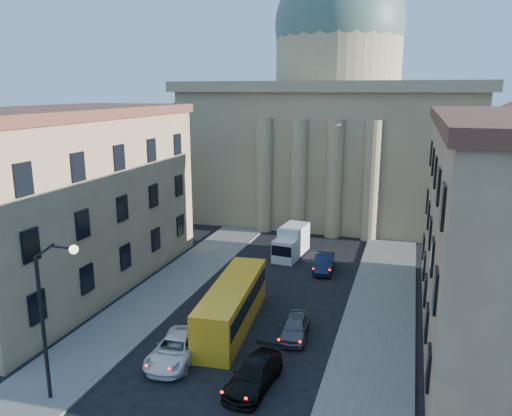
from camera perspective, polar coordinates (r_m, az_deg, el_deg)
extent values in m
cube|color=#5B5954|center=(37.98, -13.84, -11.93)|extent=(5.00, 60.00, 0.15)
cube|color=#5B5954|center=(33.22, 13.26, -15.77)|extent=(5.00, 60.00, 0.15)
cube|color=#8E7B57|center=(68.30, 9.00, 6.43)|extent=(34.00, 26.00, 16.00)
cube|color=#8E7B57|center=(67.83, 9.26, 13.49)|extent=(35.50, 27.50, 1.20)
cylinder|color=#8E7B57|center=(67.94, 9.38, 16.53)|extent=(16.00, 16.00, 8.00)
sphere|color=#4E6A5D|center=(68.29, 9.52, 19.88)|extent=(16.40, 16.40, 16.40)
cube|color=#8E7B57|center=(72.85, -7.93, 4.91)|extent=(13.00, 13.00, 11.00)
cone|color=#512E23|center=(72.14, -8.13, 10.81)|extent=(26.02, 26.02, 4.00)
cube|color=#8E7B57|center=(66.86, 26.75, 2.85)|extent=(13.00, 13.00, 11.00)
cylinder|color=#8E7B57|center=(57.01, 0.94, 3.72)|extent=(1.80, 1.80, 13.00)
cylinder|color=#8E7B57|center=(56.02, 4.87, 3.50)|extent=(1.80, 1.80, 13.00)
cylinder|color=#8E7B57|center=(55.31, 8.92, 3.26)|extent=(1.80, 1.80, 13.00)
cylinder|color=#8E7B57|center=(54.87, 13.06, 2.99)|extent=(1.80, 1.80, 13.00)
cube|color=tan|center=(43.63, -21.23, 0.47)|extent=(11.00, 26.00, 14.00)
cube|color=#512E23|center=(42.72, -22.06, 10.06)|extent=(11.60, 26.60, 0.80)
cylinder|color=black|center=(28.54, -23.12, -12.77)|extent=(0.20, 0.20, 8.00)
cylinder|color=black|center=(26.64, -23.07, -4.55)|extent=(1.30, 0.12, 0.96)
cylinder|color=black|center=(25.93, -21.44, -4.18)|extent=(1.30, 0.12, 0.12)
sphere|color=white|center=(25.49, -20.11, -4.48)|extent=(0.44, 0.44, 0.44)
imported|color=white|center=(31.77, -9.15, -15.63)|extent=(2.86, 5.53, 1.49)
imported|color=black|center=(29.01, -0.24, -18.51)|extent=(2.55, 5.23, 1.47)
imported|color=#535358|center=(34.14, 4.47, -13.36)|extent=(2.08, 4.38, 1.44)
imported|color=black|center=(45.95, 7.81, -6.20)|extent=(1.97, 4.76, 1.53)
cube|color=gold|center=(35.16, -2.70, -11.01)|extent=(3.50, 11.21, 3.11)
cube|color=black|center=(34.95, -2.71, -10.26)|extent=(3.51, 10.62, 1.10)
cylinder|color=black|center=(32.46, -6.33, -15.35)|extent=(0.39, 1.03, 1.00)
cylinder|color=black|center=(31.94, -2.78, -15.79)|extent=(0.39, 1.03, 1.00)
cylinder|color=black|center=(39.36, -2.60, -9.92)|extent=(0.39, 1.03, 1.00)
cylinder|color=black|center=(38.93, 0.30, -10.18)|extent=(0.39, 1.03, 1.00)
cube|color=silver|center=(47.82, 3.36, -4.91)|extent=(2.28, 2.36, 2.16)
cube|color=black|center=(46.81, 2.93, -4.96)|extent=(1.98, 0.31, 0.99)
cube|color=silver|center=(49.86, 4.33, -3.56)|extent=(2.54, 3.98, 2.79)
cylinder|color=black|center=(48.02, 2.19, -5.66)|extent=(0.33, 0.83, 0.81)
cylinder|color=black|center=(47.43, 4.22, -5.94)|extent=(0.33, 0.83, 0.81)
cylinder|color=black|center=(51.22, 3.66, -4.45)|extent=(0.33, 0.83, 0.81)
cylinder|color=black|center=(50.67, 5.58, -4.69)|extent=(0.33, 0.83, 0.81)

